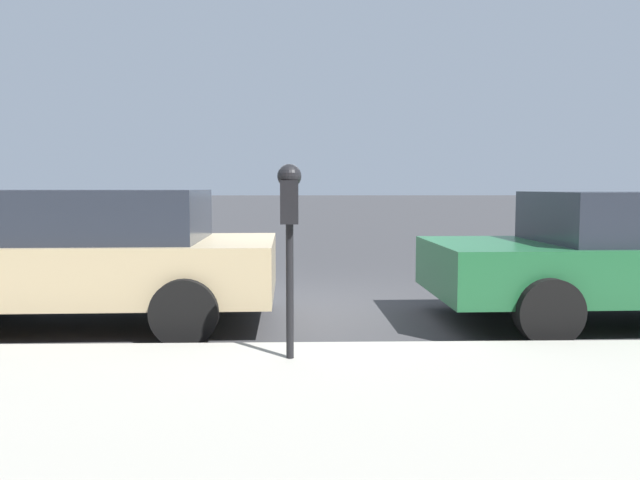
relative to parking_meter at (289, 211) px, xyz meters
The scene contains 3 objects.
ground_plane 3.01m from the parking_meter, ahead, with size 220.00×220.00×0.00m, color #333335.
parking_meter is the anchor object (origin of this frame).
car_tan 2.97m from the parking_meter, 51.83° to the left, with size 2.25×4.32×1.46m.
Camera 1 is at (-7.60, -0.03, 1.48)m, focal length 35.00 mm.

